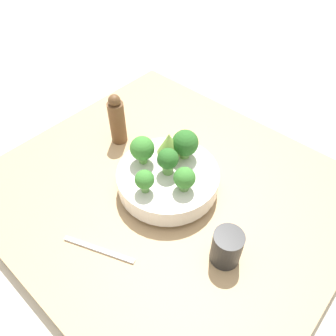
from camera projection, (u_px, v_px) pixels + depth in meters
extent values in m
plane|color=beige|center=(168.00, 198.00, 0.90)|extent=(6.00, 6.00, 0.00)
cube|color=tan|center=(168.00, 193.00, 0.89)|extent=(0.89, 0.81, 0.04)
cylinder|color=silver|center=(168.00, 188.00, 0.87)|extent=(0.12, 0.12, 0.01)
cylinder|color=silver|center=(168.00, 180.00, 0.84)|extent=(0.26, 0.26, 0.05)
cylinder|color=#609347|center=(145.00, 187.00, 0.78)|extent=(0.02, 0.02, 0.02)
sphere|color=#387A2D|center=(145.00, 179.00, 0.76)|extent=(0.05, 0.05, 0.05)
cylinder|color=#609347|center=(184.00, 186.00, 0.78)|extent=(0.02, 0.02, 0.02)
sphere|color=#387A2D|center=(185.00, 178.00, 0.76)|extent=(0.05, 0.05, 0.05)
cylinder|color=#7AB256|center=(185.00, 153.00, 0.86)|extent=(0.03, 0.03, 0.02)
sphere|color=#286023|center=(185.00, 143.00, 0.83)|extent=(0.07, 0.07, 0.07)
cylinder|color=#6BA34C|center=(143.00, 158.00, 0.84)|extent=(0.02, 0.02, 0.03)
sphere|color=#387A2D|center=(142.00, 148.00, 0.82)|extent=(0.06, 0.06, 0.06)
cylinder|color=#609347|center=(169.00, 155.00, 0.85)|extent=(0.03, 0.03, 0.02)
cone|color=#93B751|center=(169.00, 143.00, 0.82)|extent=(0.06, 0.06, 0.06)
cylinder|color=#609347|center=(168.00, 170.00, 0.81)|extent=(0.03, 0.03, 0.03)
sphere|color=#286023|center=(168.00, 160.00, 0.79)|extent=(0.05, 0.05, 0.05)
cylinder|color=black|center=(227.00, 247.00, 0.70)|extent=(0.07, 0.07, 0.09)
cylinder|color=brown|center=(118.00, 123.00, 0.96)|extent=(0.05, 0.05, 0.13)
sphere|color=brown|center=(114.00, 101.00, 0.90)|extent=(0.04, 0.04, 0.04)
cube|color=silver|center=(99.00, 250.00, 0.75)|extent=(0.17, 0.08, 0.01)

